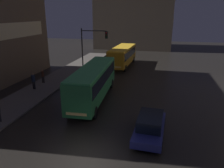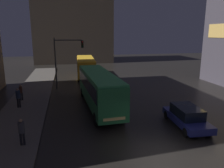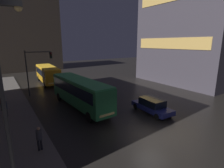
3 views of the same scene
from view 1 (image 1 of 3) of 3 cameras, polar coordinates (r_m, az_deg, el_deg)
The scene contains 9 objects.
ground_plane at distance 13.72m, azimuth -7.16°, elevation -18.69°, with size 120.00×120.00×0.00m, color black.
sidewalk_left at distance 25.41m, azimuth -18.71°, elevation -1.59°, with size 4.00×48.00×0.15m.
building_far_backdrop at distance 56.50m, azimuth 6.09°, elevation 19.07°, with size 18.07×12.00×18.76m.
bus_near at distance 21.15m, azimuth -4.80°, elevation 1.09°, with size 2.89×10.83×3.33m.
bus_far at distance 35.34m, azimuth 2.78°, elevation 7.72°, with size 3.04×9.71×3.09m.
car_taxi at distance 15.56m, azimuth 9.90°, elevation -10.63°, with size 2.14×4.82×1.54m.
pedestrian_mid at distance 27.49m, azimuth -17.65°, elevation 2.20°, with size 0.45×0.45×1.66m.
pedestrian_far at distance 25.46m, azimuth -19.87°, elevation 1.12°, with size 0.51×0.51×1.84m.
traffic_light_main at distance 29.22m, azimuth -5.57°, elevation 10.29°, with size 3.58×0.35×6.35m.
Camera 1 is at (4.02, -10.28, 8.15)m, focal length 35.00 mm.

